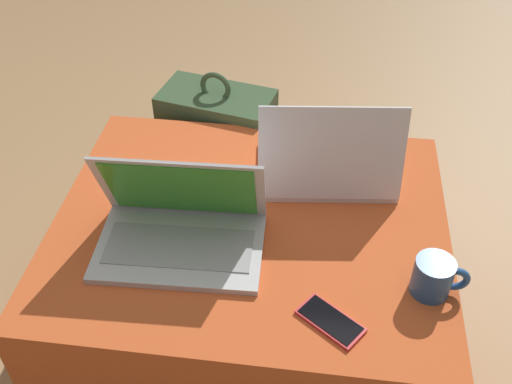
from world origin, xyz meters
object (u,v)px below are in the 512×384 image
cell_phone (330,321)px  coffee_mug (434,277)px  backpack (221,158)px  laptop_near (180,227)px  laptop_far (327,165)px

cell_phone → coffee_mug: (0.21, 0.11, 0.04)m
backpack → coffee_mug: 0.94m
cell_phone → laptop_near: bearing=98.0°
laptop_far → cell_phone: size_ratio=2.50×
laptop_near → coffee_mug: bearing=-9.6°
laptop_far → cell_phone: bearing=87.3°
laptop_far → cell_phone: 0.45m
laptop_near → laptop_far: size_ratio=1.03×
cell_phone → coffee_mug: size_ratio=1.25×
backpack → coffee_mug: backpack is taller
laptop_near → laptop_far: 0.42m
laptop_near → coffee_mug: size_ratio=3.23×
backpack → coffee_mug: (0.58, -0.68, 0.27)m
laptop_far → laptop_near: bearing=33.5°
backpack → cell_phone: bearing=127.7°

